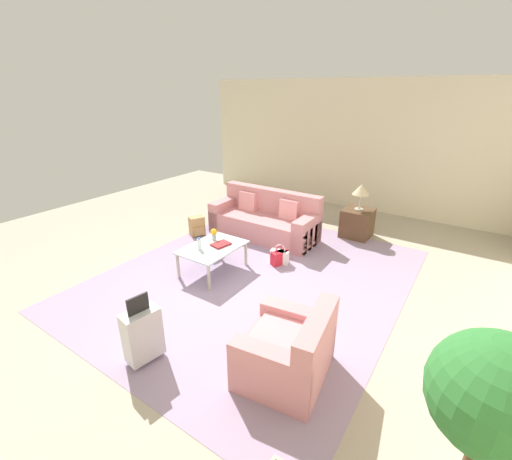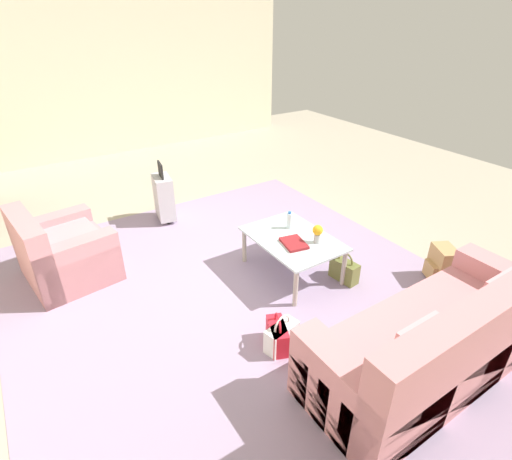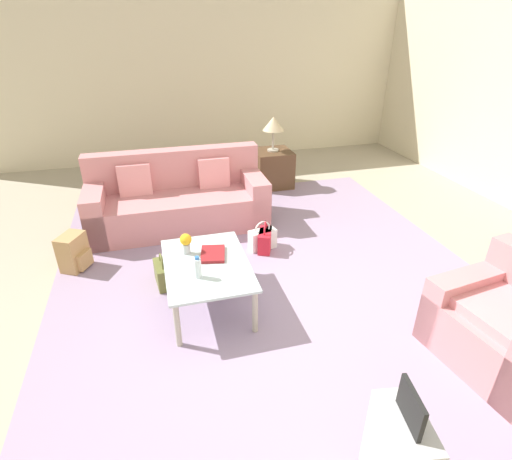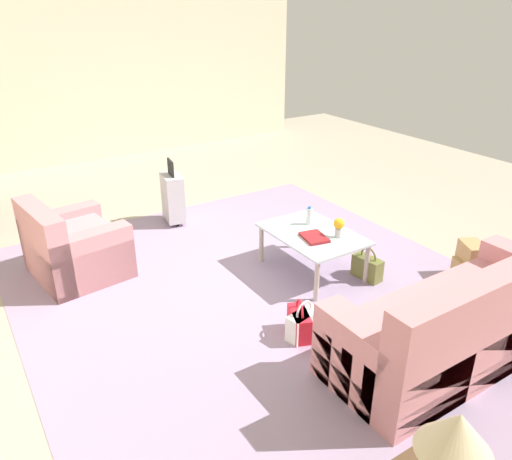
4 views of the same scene
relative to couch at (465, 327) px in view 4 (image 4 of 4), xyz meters
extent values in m
plane|color=#A89E89|center=(2.20, 0.60, -0.32)|extent=(12.00, 12.00, 0.00)
cube|color=beige|center=(7.26, 0.60, 1.23)|extent=(0.12, 8.00, 3.10)
cube|color=#9984A3|center=(1.60, 0.80, -0.31)|extent=(5.20, 4.40, 0.01)
cube|color=#C67F84|center=(0.10, 0.00, -0.09)|extent=(0.87, 2.22, 0.45)
cube|color=#C67F84|center=(-0.23, 0.00, 0.15)|extent=(0.22, 2.22, 0.94)
cube|color=#C67F84|center=(0.10, 0.99, 0.00)|extent=(0.87, 0.24, 0.63)
cube|color=pink|center=(-0.07, 0.50, 0.31)|extent=(0.15, 0.40, 0.41)
cube|color=#C67F84|center=(3.10, 2.20, -0.10)|extent=(1.05, 0.97, 0.44)
cube|color=#C67F84|center=(3.05, 2.52, 0.10)|extent=(0.97, 0.33, 0.83)
cube|color=#C67F84|center=(3.47, 2.25, -0.02)|extent=(0.31, 0.87, 0.60)
cube|color=#C67F84|center=(2.73, 2.15, -0.02)|extent=(0.31, 0.87, 0.60)
cube|color=pink|center=(3.10, 2.15, 0.16)|extent=(0.78, 0.68, 0.08)
cube|color=silver|center=(1.80, 0.10, 0.13)|extent=(1.07, 0.75, 0.02)
cylinder|color=#ADA899|center=(1.31, 0.43, -0.10)|extent=(0.05, 0.05, 0.43)
cylinder|color=#ADA899|center=(2.28, 0.43, -0.10)|extent=(0.05, 0.05, 0.43)
cylinder|color=#ADA899|center=(1.31, -0.23, -0.10)|extent=(0.05, 0.05, 0.43)
cylinder|color=#ADA899|center=(2.28, -0.23, -0.10)|extent=(0.05, 0.05, 0.43)
cylinder|color=silver|center=(2.00, 0.00, 0.23)|extent=(0.06, 0.06, 0.18)
cylinder|color=#2D6BBC|center=(2.00, 0.00, 0.33)|extent=(0.04, 0.04, 0.02)
cube|color=maroon|center=(1.68, 0.18, 0.15)|extent=(0.33, 0.27, 0.03)
cylinder|color=#B2B7BC|center=(1.58, -0.05, 0.19)|extent=(0.07, 0.07, 0.10)
sphere|color=gold|center=(1.58, -0.05, 0.29)|extent=(0.11, 0.11, 0.11)
cone|color=beige|center=(-1.00, 1.60, 0.69)|extent=(0.33, 0.33, 0.21)
cube|color=#B7B7BC|center=(3.80, 0.80, 0.03)|extent=(0.43, 0.28, 0.60)
cube|color=black|center=(3.80, 0.80, 0.43)|extent=(0.24, 0.06, 0.20)
cylinder|color=black|center=(3.66, 0.82, -0.29)|extent=(0.03, 0.05, 0.05)
cylinder|color=black|center=(3.93, 0.78, -0.29)|extent=(0.03, 0.05, 0.05)
cube|color=white|center=(0.92, 0.88, -0.20)|extent=(0.20, 0.34, 0.24)
torus|color=white|center=(0.92, 0.88, -0.06)|extent=(0.06, 0.20, 0.20)
cube|color=olive|center=(1.36, -0.29, -0.20)|extent=(0.33, 0.17, 0.24)
torus|color=olive|center=(1.36, -0.29, -0.06)|extent=(0.20, 0.04, 0.20)
cube|color=red|center=(0.95, 0.90, -0.20)|extent=(0.35, 0.25, 0.24)
torus|color=red|center=(0.95, 0.90, -0.06)|extent=(0.19, 0.09, 0.20)
cube|color=tan|center=(0.80, -1.20, -0.12)|extent=(0.36, 0.32, 0.40)
cube|color=tan|center=(0.85, -1.09, -0.20)|extent=(0.21, 0.15, 0.18)
camera|label=1|loc=(5.62, 3.53, 2.54)|focal=24.00mm
camera|label=2|loc=(-1.13, 2.48, 2.32)|focal=28.00mm
camera|label=3|loc=(4.86, -0.26, 2.09)|focal=28.00mm
camera|label=4|loc=(-1.85, 3.14, 2.33)|focal=35.00mm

